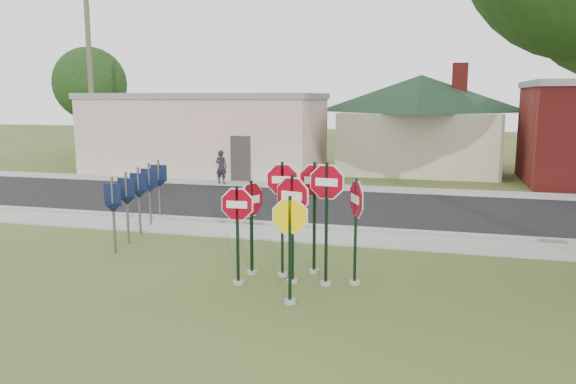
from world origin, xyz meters
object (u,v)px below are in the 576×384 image
(stop_sign_left, at_px, (237,223))
(pedestrian, at_px, (221,167))
(utility_pole_near, at_px, (90,78))
(stop_sign_yellow, at_px, (290,238))
(stop_sign_center, at_px, (292,214))

(stop_sign_left, height_order, pedestrian, stop_sign_left)
(stop_sign_left, distance_m, utility_pole_near, 19.53)
(stop_sign_yellow, distance_m, utility_pole_near, 21.05)
(pedestrian, bearing_deg, stop_sign_left, 121.39)
(utility_pole_near, xyz_separation_m, pedestrian, (7.39, -1.17, -4.13))
(stop_sign_center, distance_m, stop_sign_yellow, 1.26)
(stop_sign_yellow, xyz_separation_m, utility_pole_near, (-14.30, 15.01, 3.64))
(stop_sign_center, bearing_deg, utility_pole_near, 135.48)
(stop_sign_left, xyz_separation_m, pedestrian, (-5.53, 13.02, -0.52))
(stop_sign_center, relative_size, pedestrian, 1.61)
(stop_sign_center, bearing_deg, stop_sign_left, -160.66)
(stop_sign_center, distance_m, pedestrian, 14.29)
(stop_sign_yellow, bearing_deg, pedestrian, 116.50)
(stop_sign_center, distance_m, stop_sign_left, 1.19)
(stop_sign_left, height_order, utility_pole_near, utility_pole_near)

